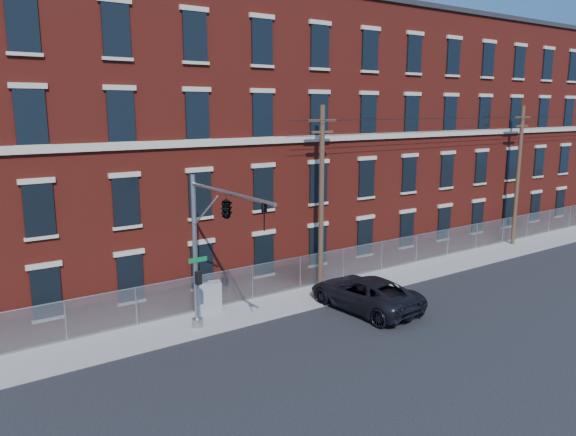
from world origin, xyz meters
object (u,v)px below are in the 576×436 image
(pickup_truck, at_px, (365,293))
(utility_cabinet, at_px, (209,297))
(utility_pole_near, at_px, (321,196))
(traffic_signal_mast, at_px, (219,223))

(pickup_truck, height_order, utility_cabinet, pickup_truck)
(utility_pole_near, distance_m, utility_cabinet, 8.02)
(pickup_truck, xyz_separation_m, utility_cabinet, (-6.68, 3.94, 0.01))
(utility_pole_near, height_order, utility_cabinet, utility_pole_near)
(pickup_truck, bearing_deg, utility_pole_near, -93.60)
(utility_pole_near, bearing_deg, utility_cabinet, 176.56)
(traffic_signal_mast, distance_m, utility_pole_near, 8.70)
(utility_pole_near, xyz_separation_m, utility_cabinet, (-6.65, 0.40, -4.48))
(traffic_signal_mast, height_order, utility_pole_near, utility_pole_near)
(utility_pole_near, relative_size, utility_cabinet, 6.74)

